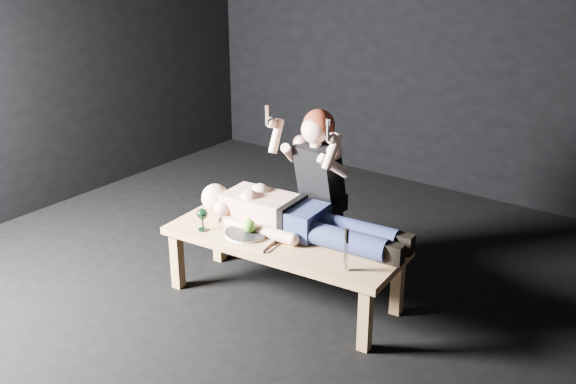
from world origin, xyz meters
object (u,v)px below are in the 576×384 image
Objects in this scene: table at (283,269)px; goblet at (203,220)px; kneeling_woman at (326,186)px; carving_knife at (346,250)px; lying_man at (299,215)px; serving_tray at (246,237)px.

goblet reaches higher than table.
table is 0.70m from kneeling_woman.
kneeling_woman is (-0.06, 0.58, 0.38)m from table.
lying_man is at bearing 148.82° from carving_knife.
kneeling_woman reaches higher than serving_tray.
carving_knife is at bearing -31.18° from lying_man.
lying_man is (0.04, 0.12, 0.35)m from table.
goblet is 0.59× the size of carving_knife.
kneeling_woman is at bearing 61.61° from goblet.
kneeling_woman reaches higher than table.
serving_tray is 2.61× the size of goblet.
table is 1.05× the size of lying_man.
table is 0.34m from serving_tray.
kneeling_woman reaches higher than goblet.
carving_knife reaches higher than goblet.
carving_knife is at bearing 1.02° from serving_tray.
kneeling_woman is at bearing 80.14° from serving_tray.
serving_tray is (-0.19, -0.15, 0.24)m from table.
carving_knife reaches higher than serving_tray.
kneeling_woman is at bearing 97.10° from lying_man.
lying_man is 5.69× the size of carving_knife.
table is 0.67m from carving_knife.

